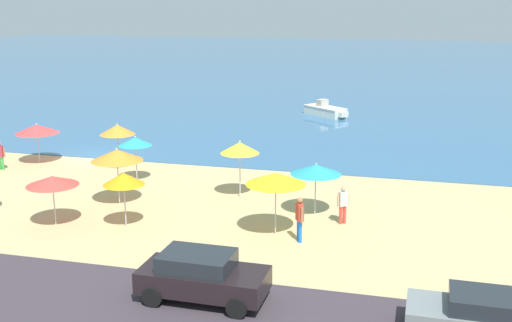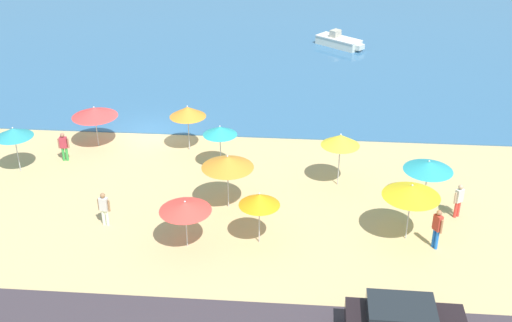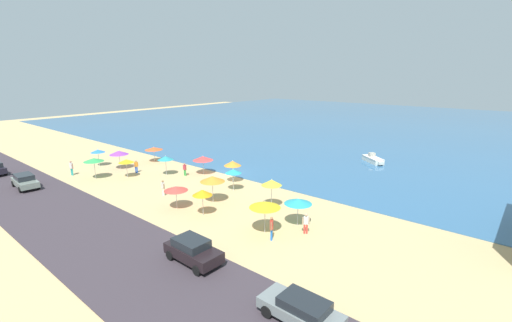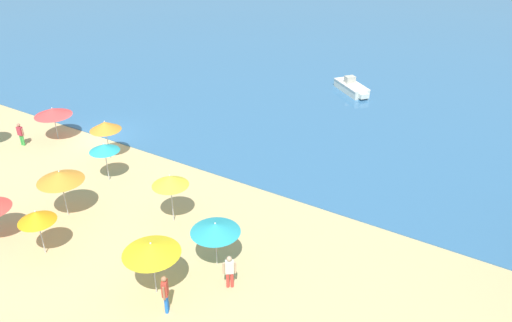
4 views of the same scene
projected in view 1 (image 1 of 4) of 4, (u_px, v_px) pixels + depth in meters
The scene contains 17 objects.
ground_plane at pixel (91, 158), 37.76m from camera, with size 160.00×160.00×0.00m, color tan.
sea at pixel (286, 64), 89.29m from camera, with size 150.00×110.00×0.05m, color #33638F.
beach_umbrella_1 at pixel (117, 130), 34.88m from camera, with size 1.93×1.93×2.57m.
beach_umbrella_2 at pixel (117, 155), 28.89m from camera, with size 2.34×2.34×2.65m.
beach_umbrella_3 at pixel (124, 179), 26.05m from camera, with size 1.70×1.70×2.40m.
beach_umbrella_7 at pixel (316, 169), 27.61m from camera, with size 2.22×2.22×2.32m.
beach_umbrella_8 at pixel (135, 141), 32.60m from camera, with size 1.72×1.72×2.39m.
beach_umbrella_10 at pixel (276, 179), 25.21m from camera, with size 2.39×2.39×2.63m.
beach_umbrella_11 at pixel (52, 181), 26.33m from camera, with size 2.14×2.14×2.18m.
beach_umbrella_12 at pixel (37, 129), 36.29m from camera, with size 2.44×2.44×2.30m.
beach_umbrella_13 at pixel (240, 148), 29.97m from camera, with size 1.84×1.84×2.74m.
bather_1 at pixel (300, 217), 24.72m from camera, with size 0.37×0.50×1.81m.
bather_2 at pixel (0, 154), 35.09m from camera, with size 0.57×0.26×1.58m.
bather_4 at pixel (343, 203), 26.75m from camera, with size 0.48×0.39×1.64m.
parked_car_2 at pixel (202, 275), 19.91m from camera, with size 4.00×1.97×1.54m.
parked_car_3 at pixel (486, 315), 17.63m from camera, with size 4.21×1.85×1.34m.
skiff_nearshore at pixel (326, 111), 50.84m from camera, with size 3.82×3.34×1.25m.
Camera 1 is at (18.62, -32.97, 9.30)m, focal length 45.00 mm.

